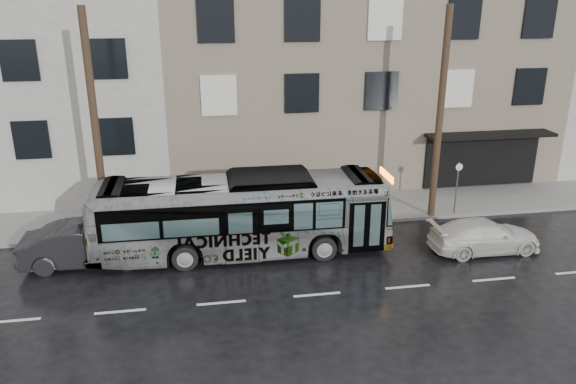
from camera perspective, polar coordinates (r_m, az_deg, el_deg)
name	(u,v)px	position (r m, az deg, el deg)	size (l,w,h in m)	color
ground	(303,261)	(21.32, 1.51, -7.06)	(120.00, 120.00, 0.00)	black
sidewalk	(282,212)	(25.69, -0.57, -2.06)	(90.00, 3.60, 0.15)	gray
building_taupe	(347,68)	(32.82, 6.06, 12.41)	(20.00, 12.00, 11.00)	gray
utility_pole_front	(440,116)	(24.73, 15.18, 7.47)	(0.30, 0.30, 9.00)	#423121
utility_pole_rear	(95,129)	(22.84, -18.98, 6.12)	(0.30, 0.30, 9.00)	#423121
sign_post	(456,188)	(26.05, 16.74, 0.37)	(0.06, 0.06, 2.40)	slate
bus	(242,215)	(21.45, -4.73, -2.35)	(2.64, 11.28, 3.14)	#B2B2B2
white_sedan	(485,236)	(23.20, 19.34, -4.22)	(1.77, 4.35, 1.26)	silver
dark_sedan	(89,244)	(22.03, -19.53, -5.04)	(1.70, 4.86, 1.60)	black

